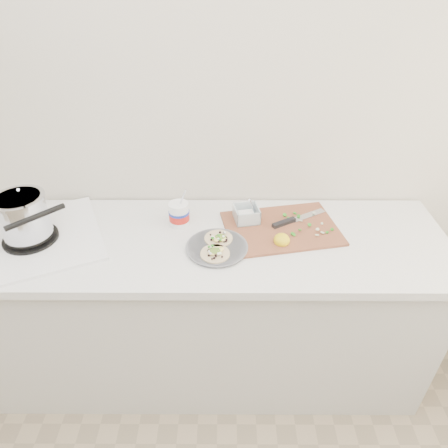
{
  "coord_description": "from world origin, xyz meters",
  "views": [
    {
      "loc": [
        0.23,
        0.01,
        1.96
      ],
      "look_at": [
        0.23,
        1.44,
        0.96
      ],
      "focal_mm": 32.0,
      "sensor_mm": 36.0,
      "label": 1
    }
  ],
  "objects_px": {
    "taco_plate": "(217,246)",
    "cutboard": "(278,225)",
    "stove": "(26,225)",
    "tub": "(180,212)"
  },
  "relations": [
    {
      "from": "stove",
      "to": "taco_plate",
      "type": "height_order",
      "value": "stove"
    },
    {
      "from": "taco_plate",
      "to": "cutboard",
      "type": "distance_m",
      "value": 0.32
    },
    {
      "from": "taco_plate",
      "to": "tub",
      "type": "xyz_separation_m",
      "value": [
        -0.17,
        0.19,
        0.05
      ]
    },
    {
      "from": "taco_plate",
      "to": "tub",
      "type": "distance_m",
      "value": 0.26
    },
    {
      "from": "taco_plate",
      "to": "tub",
      "type": "bearing_deg",
      "value": 133.02
    },
    {
      "from": "taco_plate",
      "to": "cutboard",
      "type": "relative_size",
      "value": 0.47
    },
    {
      "from": "stove",
      "to": "tub",
      "type": "relative_size",
      "value": 3.46
    },
    {
      "from": "taco_plate",
      "to": "tub",
      "type": "height_order",
      "value": "tub"
    },
    {
      "from": "stove",
      "to": "taco_plate",
      "type": "distance_m",
      "value": 0.81
    },
    {
      "from": "stove",
      "to": "taco_plate",
      "type": "xyz_separation_m",
      "value": [
        0.81,
        -0.05,
        -0.07
      ]
    }
  ]
}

